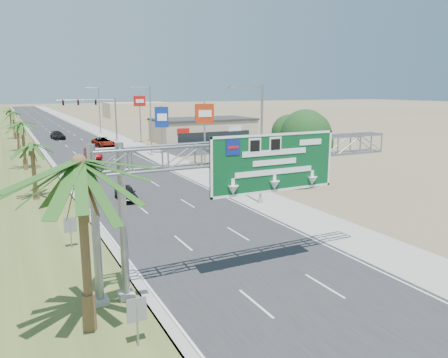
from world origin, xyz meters
name	(u,v)px	position (x,y,z in m)	size (l,w,h in m)	color
road	(53,127)	(0.00, 110.00, 0.01)	(12.00, 300.00, 0.02)	#28282B
sidewalk_right	(87,126)	(8.50, 110.00, 0.05)	(4.00, 300.00, 0.10)	#9E9B93
median_grass	(9,129)	(-10.00, 110.00, 0.06)	(7.00, 300.00, 0.12)	#475927
sign_gantry	(243,163)	(-1.06, 9.93, 6.06)	(16.75, 1.24, 7.50)	gray
palm_near	(79,164)	(-9.20, 8.00, 6.93)	(5.70, 5.70, 8.35)	brown
palm_row_b	(32,145)	(-9.50, 32.00, 4.90)	(3.99, 3.99, 5.95)	brown
palm_row_c	(22,123)	(-9.50, 48.00, 5.66)	(3.99, 3.99, 6.75)	brown
palm_row_d	(17,123)	(-9.50, 66.00, 4.42)	(3.99, 3.99, 5.45)	brown
palm_row_e	(13,113)	(-9.50, 85.00, 5.09)	(3.99, 3.99, 6.15)	brown
palm_row_f	(10,110)	(-9.50, 110.00, 4.71)	(3.99, 3.99, 5.75)	brown
streetlight_near	(259,150)	(7.30, 22.00, 4.69)	(3.27, 0.44, 10.00)	gray
streetlight_mid	(150,124)	(7.30, 52.00, 4.69)	(3.27, 0.44, 10.00)	gray
streetlight_far	(99,112)	(7.30, 88.00, 4.69)	(3.27, 0.44, 10.00)	gray
signal_mast	(105,116)	(5.17, 71.97, 4.85)	(10.28, 0.71, 8.00)	gray
store_building	(203,130)	(22.00, 66.00, 2.00)	(18.00, 10.00, 4.00)	tan
oak_near	(304,142)	(15.00, 26.00, 4.53)	(4.50, 4.50, 6.80)	brown
oak_far	(304,143)	(18.00, 30.00, 3.82)	(3.50, 3.50, 5.60)	brown
median_signback_a	(137,314)	(-7.80, 6.00, 1.45)	(0.75, 0.08, 2.08)	gray
median_signback_b	(70,227)	(-8.50, 18.00, 1.45)	(0.75, 0.08, 2.08)	gray
building_distant_right	(136,110)	(30.00, 140.00, 2.50)	(20.00, 12.00, 5.00)	tan
car_left_lane	(126,193)	(-2.43, 28.45, 0.67)	(1.57, 3.91, 1.33)	black
car_mid_lane	(93,153)	(-0.59, 53.57, 0.79)	(1.66, 4.77, 1.57)	maroon
car_right_lane	(103,142)	(3.41, 65.63, 0.80)	(2.66, 5.76, 1.60)	gray
car_far	(58,135)	(-2.05, 81.50, 0.74)	(2.08, 5.11, 1.48)	black
pole_sign_red_near	(205,117)	(10.98, 41.04, 6.26)	(2.42, 0.58, 8.06)	gray
pole_sign_blue	(162,119)	(9.53, 53.14, 5.30)	(1.97, 1.02, 7.26)	gray
pole_sign_red_far	(140,105)	(10.58, 67.89, 6.82)	(2.21, 0.75, 8.62)	gray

